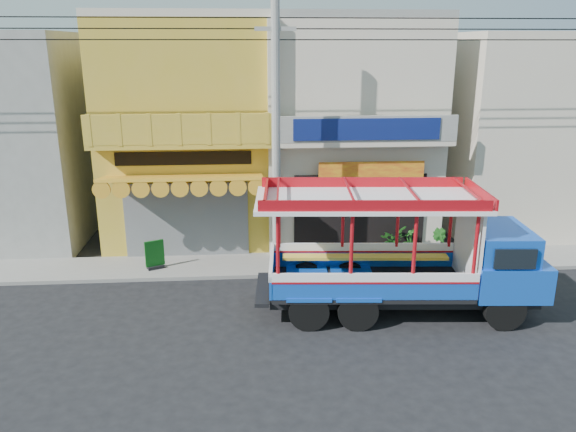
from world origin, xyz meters
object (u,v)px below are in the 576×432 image
at_px(green_sign, 155,257).
at_px(potted_plant_c, 410,241).
at_px(potted_plant_a, 393,241).
at_px(potted_plant_b, 440,244).
at_px(utility_pole, 281,119).
at_px(songthaew_truck, 421,254).

height_order(green_sign, potted_plant_c, green_sign).
bearing_deg(potted_plant_a, green_sign, 129.89).
xyz_separation_m(potted_plant_b, potted_plant_c, (-0.91, 0.47, -0.05)).
height_order(potted_plant_b, potted_plant_c, potted_plant_b).
bearing_deg(potted_plant_a, potted_plant_b, -73.54).
height_order(utility_pole, potted_plant_b, utility_pole).
distance_m(songthaew_truck, potted_plant_a, 4.36).
relative_size(utility_pole, green_sign, 29.18).
xyz_separation_m(songthaew_truck, potted_plant_a, (0.36, 4.21, -1.11)).
relative_size(songthaew_truck, green_sign, 8.14).
bearing_deg(green_sign, potted_plant_a, 5.23).
relative_size(potted_plant_b, potted_plant_c, 1.10).
bearing_deg(potted_plant_b, potted_plant_a, 21.08).
xyz_separation_m(green_sign, potted_plant_b, (9.63, 0.24, 0.12)).
xyz_separation_m(green_sign, potted_plant_a, (8.10, 0.74, 0.09)).
height_order(utility_pole, potted_plant_c, utility_pole).
distance_m(potted_plant_b, potted_plant_c, 1.02).
height_order(potted_plant_a, potted_plant_b, potted_plant_b).
distance_m(potted_plant_a, potted_plant_b, 1.61).
height_order(songthaew_truck, potted_plant_c, songthaew_truck).
bearing_deg(green_sign, potted_plant_b, 1.42).
height_order(utility_pole, songthaew_truck, utility_pole).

